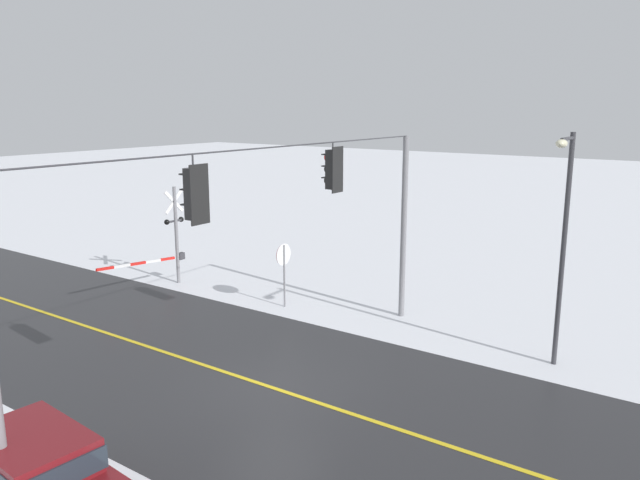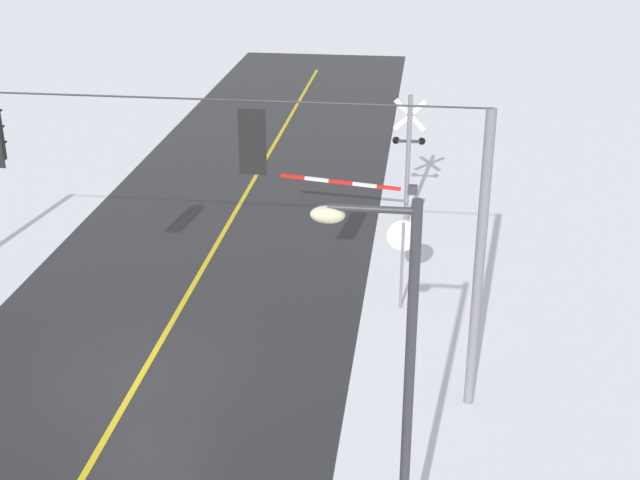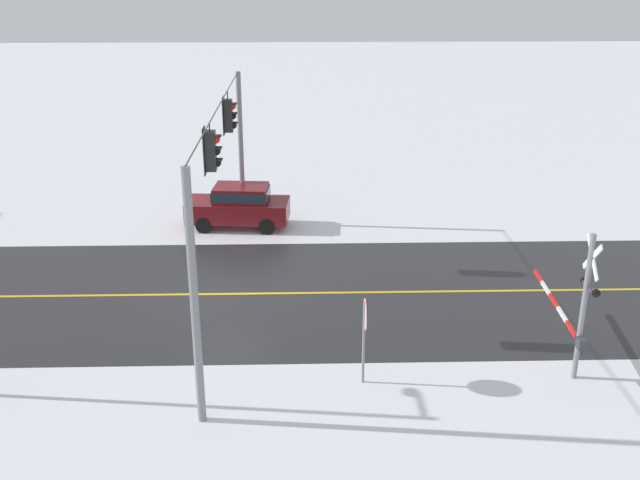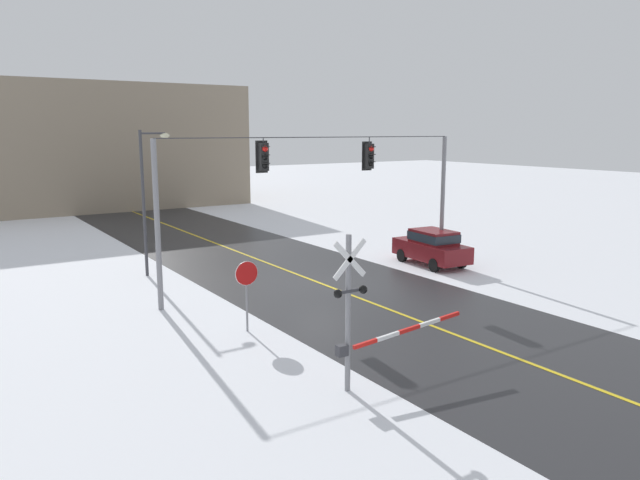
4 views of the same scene
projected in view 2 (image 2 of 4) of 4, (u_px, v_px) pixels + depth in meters
name	position (u px, v px, depth m)	size (l,w,h in m)	color
ground_plane	(140.00, 379.00, 18.87)	(160.00, 160.00, 0.00)	white
signal_span	(124.00, 202.00, 17.24)	(14.20, 0.47, 6.22)	gray
stop_sign	(403.00, 245.00, 21.17)	(0.80, 0.09, 2.35)	gray
railroad_crossing	(396.00, 161.00, 26.13)	(4.34, 0.31, 4.00)	gray
streetlamp_near	(393.00, 380.00, 11.67)	(1.39, 0.28, 6.50)	#38383D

